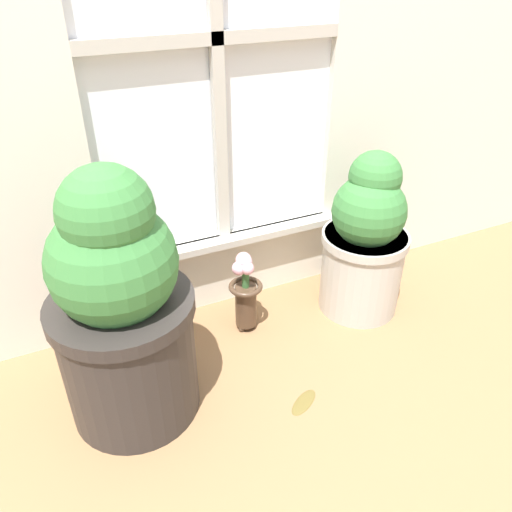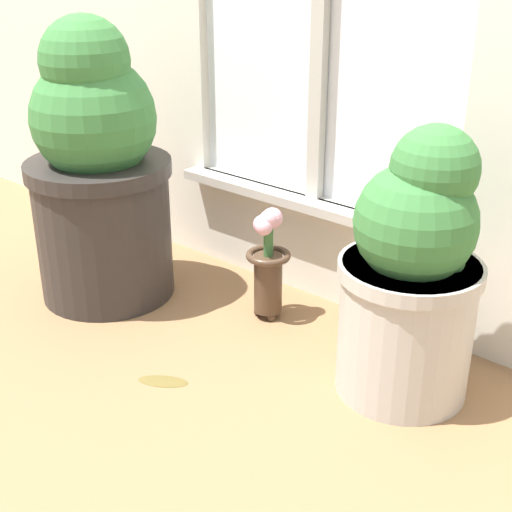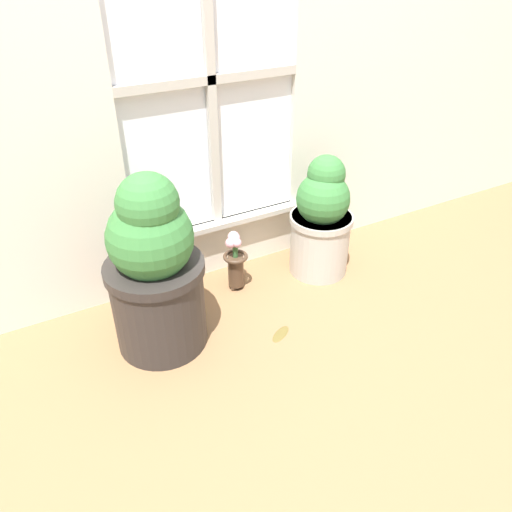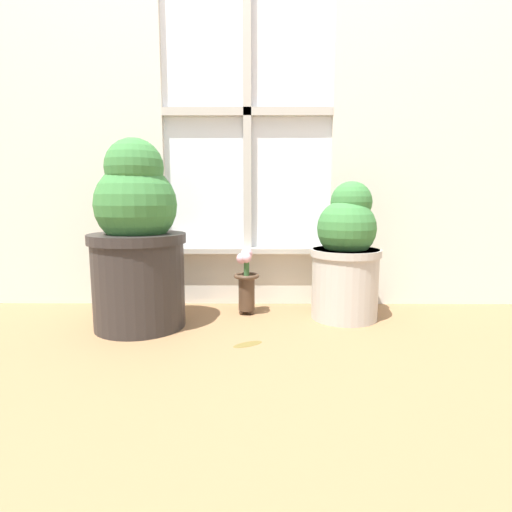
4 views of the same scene
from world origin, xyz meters
The scene contains 5 objects.
ground_plane centered at (0.00, 0.00, 0.00)m, with size 10.00×10.00×0.00m, color olive.
potted_plant_left centered at (-0.41, 0.15, 0.33)m, with size 0.36×0.36×0.71m.
potted_plant_right centered at (0.41, 0.27, 0.26)m, with size 0.29×0.29×0.56m.
flower_vase centered at (0.00, 0.32, 0.15)m, with size 0.11×0.11×0.28m.
fallen_leaf centered at (0.02, -0.05, 0.00)m, with size 0.12×0.09×0.01m.
Camera 1 is at (-0.51, -0.86, 1.09)m, focal length 35.00 mm.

